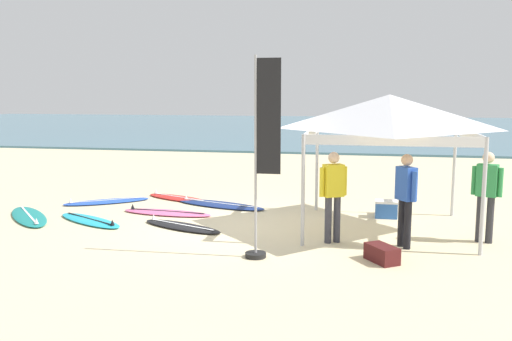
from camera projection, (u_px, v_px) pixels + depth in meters
name	position (u px, v px, depth m)	size (l,w,h in m)	color
ground_plane	(238.00, 227.00, 11.43)	(80.00, 80.00, 0.00)	beige
sea	(329.00, 128.00, 42.08)	(80.00, 36.00, 0.10)	teal
canopy_tent	(389.00, 113.00, 10.91)	(3.21, 3.21, 2.75)	#B7B7BC
surfboard_blue	(106.00, 201.00, 13.90)	(2.09, 1.67, 0.19)	blue
surfboard_red	(178.00, 198.00, 14.33)	(2.09, 1.35, 0.19)	red
surfboard_cyan	(90.00, 220.00, 11.85)	(2.07, 1.52, 0.19)	#23B2CC
surfboard_pink	(167.00, 212.00, 12.62)	(2.22, 0.80, 0.19)	pink
surfboard_navy	(219.00, 204.00, 13.53)	(2.61, 1.46, 0.19)	navy
surfboard_teal	(29.00, 216.00, 12.23)	(2.07, 2.18, 0.19)	#19847F
surfboard_black	(182.00, 226.00, 11.34)	(2.04, 1.29, 0.19)	black
person_green	(487.00, 190.00, 10.13)	(0.52, 0.34, 1.71)	#2D2D33
person_yellow	(333.00, 191.00, 10.11)	(0.49, 0.37, 1.71)	#383842
person_blue	(406.00, 194.00, 9.78)	(0.38, 0.48, 1.71)	black
banner_flag	(262.00, 166.00, 9.09)	(0.60, 0.36, 3.40)	#99999E
gear_bag_near_tent	(382.00, 254.00, 9.06)	(0.60, 0.32, 0.28)	#4C1919
cooler_box	(386.00, 209.00, 12.24)	(0.50, 0.36, 0.39)	#2D60B7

